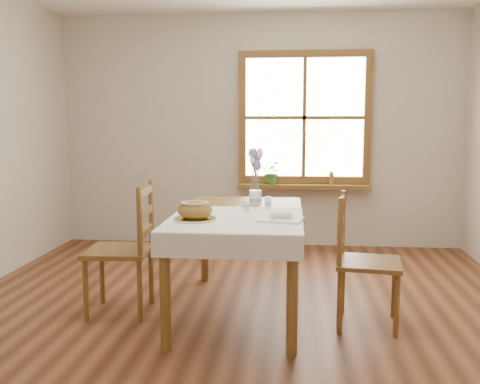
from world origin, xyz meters
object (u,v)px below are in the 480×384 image
object	(u,v)px
dining_table	(240,224)
chair_left	(119,249)
bread_plate	(195,219)
flower_vase	(255,198)
chair_right	(369,261)

from	to	relation	value
dining_table	chair_left	bearing A→B (deg)	-171.76
bread_plate	flower_vase	size ratio (longest dim) A/B	2.48
bread_plate	flower_vase	distance (m)	0.82
chair_right	flower_vase	distance (m)	1.05
bread_plate	chair_left	bearing A→B (deg)	156.76
chair_left	bread_plate	distance (m)	0.73
chair_left	chair_right	bearing A→B (deg)	84.55
chair_right	flower_vase	xyz separation A→B (m)	(-0.83, 0.55, 0.35)
dining_table	chair_left	world-z (taller)	chair_left
chair_left	chair_right	xyz separation A→B (m)	(1.80, -0.07, -0.02)
chair_left	flower_vase	world-z (taller)	chair_left
dining_table	chair_right	bearing A→B (deg)	-12.20
bread_plate	chair_right	bearing A→B (deg)	9.51
chair_left	bread_plate	bearing A→B (deg)	63.54
chair_left	flower_vase	bearing A→B (deg)	112.91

